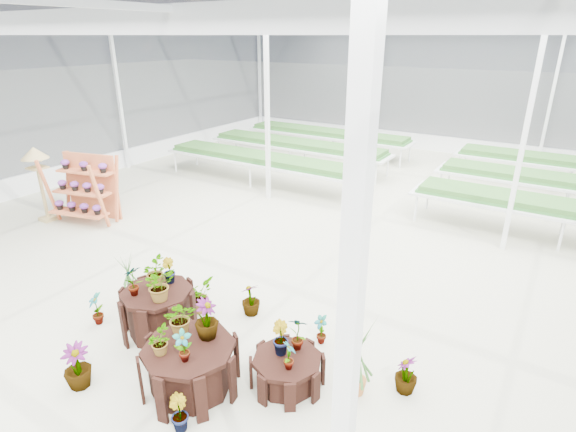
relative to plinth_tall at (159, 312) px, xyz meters
The scene contains 10 objects.
ground_plane 2.14m from the plinth_tall, 63.29° to the left, with size 24.00×24.00×0.00m, color gray.
greenhouse_shell 2.83m from the plinth_tall, 63.29° to the left, with size 18.00×24.00×4.50m, color white, non-canonical shape.
steel_frame 2.83m from the plinth_tall, 63.29° to the left, with size 18.00×24.00×4.50m, color silver, non-canonical shape.
nursery_benches 9.13m from the plinth_tall, 84.04° to the left, with size 16.00×7.00×0.84m, color silver, non-canonical shape.
plinth_tall is the anchor object (origin of this frame).
plinth_mid 1.34m from the plinth_tall, 26.57° to the right, with size 1.21×1.21×0.64m, color black.
plinth_low 2.21m from the plinth_tall, ahead, with size 0.93×0.93×0.42m, color black.
shelf_rack 5.30m from the plinth_tall, 155.77° to the left, with size 1.51×0.80×1.60m, color #BA5B34, non-canonical shape.
bird_table 5.97m from the plinth_tall, 163.50° to the left, with size 0.43×0.43×1.82m, color #A38D55, non-canonical shape.
nursery_plants 0.77m from the plinth_tall, 13.30° to the left, with size 4.94×2.92×1.23m.
Camera 1 is at (3.70, -5.66, 4.20)m, focal length 28.00 mm.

